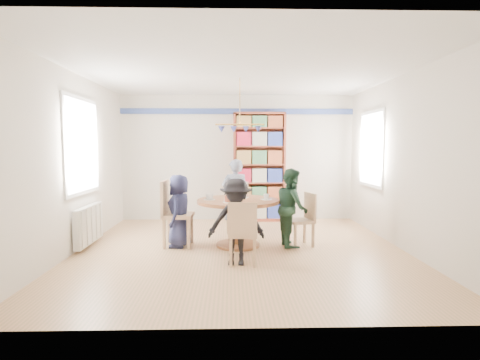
{
  "coord_description": "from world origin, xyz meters",
  "views": [
    {
      "loc": [
        -0.16,
        -5.64,
        1.58
      ],
      "look_at": [
        0.0,
        0.4,
        1.05
      ],
      "focal_mm": 28.0,
      "sensor_mm": 36.0,
      "label": 1
    }
  ],
  "objects_px": {
    "radiator": "(89,225)",
    "chair_right": "(304,217)",
    "person_far": "(235,196)",
    "chair_far": "(237,204)",
    "person_left": "(179,211)",
    "chair_left": "(173,210)",
    "dining_table": "(238,212)",
    "person_near": "(236,222)",
    "chair_near": "(243,230)",
    "bookshelf": "(259,168)",
    "person_right": "(292,207)"
  },
  "relations": [
    {
      "from": "person_far",
      "to": "chair_far",
      "type": "bearing_deg",
      "value": -114.01
    },
    {
      "from": "radiator",
      "to": "chair_near",
      "type": "bearing_deg",
      "value": -23.14
    },
    {
      "from": "radiator",
      "to": "bookshelf",
      "type": "distance_m",
      "value": 3.61
    },
    {
      "from": "radiator",
      "to": "chair_far",
      "type": "distance_m",
      "value": 2.61
    },
    {
      "from": "dining_table",
      "to": "person_near",
      "type": "bearing_deg",
      "value": -92.63
    },
    {
      "from": "radiator",
      "to": "chair_left",
      "type": "distance_m",
      "value": 1.36
    },
    {
      "from": "radiator",
      "to": "chair_right",
      "type": "distance_m",
      "value": 3.45
    },
    {
      "from": "chair_far",
      "to": "person_near",
      "type": "height_order",
      "value": "person_near"
    },
    {
      "from": "chair_left",
      "to": "person_left",
      "type": "height_order",
      "value": "person_left"
    },
    {
      "from": "chair_near",
      "to": "person_far",
      "type": "relative_size",
      "value": 0.63
    },
    {
      "from": "dining_table",
      "to": "chair_near",
      "type": "xyz_separation_m",
      "value": [
        0.05,
        -0.99,
        -0.08
      ]
    },
    {
      "from": "radiator",
      "to": "person_far",
      "type": "bearing_deg",
      "value": 20.38
    },
    {
      "from": "chair_right",
      "to": "person_far",
      "type": "xyz_separation_m",
      "value": [
        -1.1,
        0.92,
        0.21
      ]
    },
    {
      "from": "chair_far",
      "to": "chair_near",
      "type": "height_order",
      "value": "chair_far"
    },
    {
      "from": "radiator",
      "to": "bookshelf",
      "type": "xyz_separation_m",
      "value": [
        2.88,
        2.04,
        0.79
      ]
    },
    {
      "from": "chair_left",
      "to": "person_left",
      "type": "xyz_separation_m",
      "value": [
        0.11,
        -0.04,
        -0.0
      ]
    },
    {
      "from": "chair_right",
      "to": "person_right",
      "type": "height_order",
      "value": "person_right"
    },
    {
      "from": "chair_left",
      "to": "person_right",
      "type": "relative_size",
      "value": 0.84
    },
    {
      "from": "chair_right",
      "to": "chair_far",
      "type": "xyz_separation_m",
      "value": [
        -1.05,
        1.07,
        0.04
      ]
    },
    {
      "from": "chair_left",
      "to": "person_far",
      "type": "distance_m",
      "value": 1.35
    },
    {
      "from": "chair_near",
      "to": "person_near",
      "type": "relative_size",
      "value": 0.74
    },
    {
      "from": "person_far",
      "to": "person_near",
      "type": "height_order",
      "value": "person_far"
    },
    {
      "from": "radiator",
      "to": "chair_left",
      "type": "bearing_deg",
      "value": -0.84
    },
    {
      "from": "radiator",
      "to": "chair_right",
      "type": "xyz_separation_m",
      "value": [
        3.45,
        -0.05,
        0.12
      ]
    },
    {
      "from": "chair_left",
      "to": "person_right",
      "type": "bearing_deg",
      "value": -1.03
    },
    {
      "from": "radiator",
      "to": "chair_near",
      "type": "height_order",
      "value": "chair_near"
    },
    {
      "from": "person_right",
      "to": "chair_left",
      "type": "bearing_deg",
      "value": 84.89
    },
    {
      "from": "person_left",
      "to": "chair_right",
      "type": "bearing_deg",
      "value": 95.12
    },
    {
      "from": "radiator",
      "to": "person_left",
      "type": "distance_m",
      "value": 1.47
    },
    {
      "from": "person_left",
      "to": "person_right",
      "type": "distance_m",
      "value": 1.79
    },
    {
      "from": "bookshelf",
      "to": "chair_far",
      "type": "bearing_deg",
      "value": -115.39
    },
    {
      "from": "dining_table",
      "to": "chair_right",
      "type": "height_order",
      "value": "chair_right"
    },
    {
      "from": "chair_right",
      "to": "person_right",
      "type": "xyz_separation_m",
      "value": [
        -0.21,
        -0.01,
        0.15
      ]
    },
    {
      "from": "dining_table",
      "to": "person_near",
      "type": "relative_size",
      "value": 1.12
    },
    {
      "from": "person_far",
      "to": "chair_left",
      "type": "bearing_deg",
      "value": 33.94
    },
    {
      "from": "chair_near",
      "to": "person_left",
      "type": "bearing_deg",
      "value": 135.07
    },
    {
      "from": "dining_table",
      "to": "person_left",
      "type": "xyz_separation_m",
      "value": [
        -0.93,
        -0.01,
        0.02
      ]
    },
    {
      "from": "radiator",
      "to": "chair_far",
      "type": "relative_size",
      "value": 1.08
    },
    {
      "from": "person_far",
      "to": "person_left",
      "type": "bearing_deg",
      "value": 38.55
    },
    {
      "from": "person_left",
      "to": "chair_near",
      "type": "bearing_deg",
      "value": 49.8
    },
    {
      "from": "chair_left",
      "to": "bookshelf",
      "type": "bearing_deg",
      "value": 53.26
    },
    {
      "from": "chair_far",
      "to": "person_near",
      "type": "xyz_separation_m",
      "value": [
        -0.06,
        -2.02,
        0.07
      ]
    },
    {
      "from": "chair_left",
      "to": "chair_far",
      "type": "height_order",
      "value": "chair_left"
    },
    {
      "from": "chair_far",
      "to": "bookshelf",
      "type": "bearing_deg",
      "value": 64.61
    },
    {
      "from": "chair_far",
      "to": "chair_near",
      "type": "distance_m",
      "value": 2.06
    },
    {
      "from": "chair_left",
      "to": "person_near",
      "type": "distance_m",
      "value": 1.4
    },
    {
      "from": "chair_left",
      "to": "person_left",
      "type": "distance_m",
      "value": 0.12
    },
    {
      "from": "dining_table",
      "to": "chair_right",
      "type": "bearing_deg",
      "value": -0.01
    },
    {
      "from": "dining_table",
      "to": "person_left",
      "type": "distance_m",
      "value": 0.93
    },
    {
      "from": "chair_far",
      "to": "person_left",
      "type": "relative_size",
      "value": 0.8
    }
  ]
}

